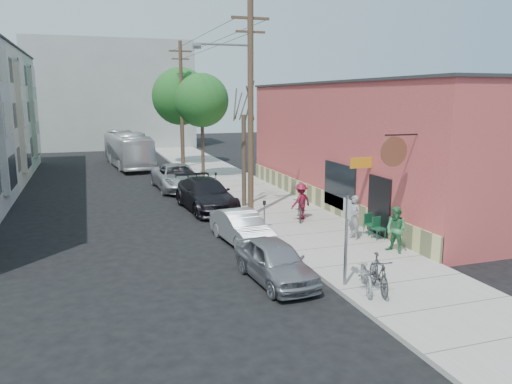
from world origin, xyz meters
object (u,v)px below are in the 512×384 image
object	(u,v)px
sign_post	(346,232)
car_2	(206,195)
parking_meter_near	(264,210)
parking_meter_far	(216,179)
tree_leafy_mid	(202,101)
parked_bike_b	(366,274)
patio_chair_a	(370,224)
patron_grey	(354,217)
tree_bare	(244,161)
car_3	(178,177)
bus	(128,149)
car_1	(242,227)
patron_green	(396,230)
cyclist	(301,201)
car_0	(275,261)
patio_chair_b	(379,229)
tree_leafy_far	(181,96)
utility_pole_near	(249,106)
parked_bike_a	(379,274)

from	to	relation	value
sign_post	car_2	xyz separation A→B (m)	(-1.55, 12.13, -1.02)
parking_meter_near	sign_post	bearing A→B (deg)	-89.19
parking_meter_near	parking_meter_far	size ratio (longest dim) A/B	1.00
tree_leafy_mid	parked_bike_b	world-z (taller)	tree_leafy_mid
parking_meter_far	patio_chair_a	bearing A→B (deg)	-70.74
sign_post	patron_grey	distance (m)	5.24
tree_bare	tree_leafy_mid	distance (m)	10.25
car_3	bus	bearing A→B (deg)	98.18
parked_bike_b	car_2	xyz separation A→B (m)	(-1.96, 12.69, 0.16)
sign_post	tree_leafy_mid	xyz separation A→B (m)	(0.45, 21.62, 3.74)
parking_meter_far	bus	world-z (taller)	bus
sign_post	patron_grey	bearing A→B (deg)	57.52
car_1	patron_green	bearing A→B (deg)	-41.22
patron_grey	parking_meter_near	bearing A→B (deg)	-142.15
parked_bike_b	car_2	distance (m)	12.84
sign_post	cyclist	size ratio (longest dim) A/B	1.64
patron_green	parking_meter_far	bearing A→B (deg)	172.17
cyclist	car_3	xyz separation A→B (m)	(-4.04, 10.19, -0.20)
tree_bare	tree_leafy_mid	xyz separation A→B (m)	(-0.00, 9.79, 3.03)
parking_meter_far	parked_bike_b	xyz separation A→B (m)	(0.51, -16.31, -0.33)
parking_meter_far	patron_green	world-z (taller)	patron_green
cyclist	patron_grey	bearing A→B (deg)	81.48
parking_meter_near	bus	bearing A→B (deg)	99.72
parking_meter_far	car_0	distance (m)	14.53
tree_bare	parked_bike_b	bearing A→B (deg)	-90.17
parking_meter_near	car_1	bearing A→B (deg)	-137.71
tree_bare	tree_leafy_mid	size ratio (longest dim) A/B	0.66
patio_chair_b	car_1	size ratio (longest dim) A/B	0.22
car_2	bus	distance (m)	18.35
parking_meter_near	tree_leafy_far	distance (m)	23.20
patron_green	car_3	bearing A→B (deg)	176.07
utility_pole_near	parked_bike_a	distance (m)	11.45
patio_chair_a	bus	xyz separation A→B (m)	(-7.84, 25.60, 0.86)
parking_meter_far	bus	size ratio (longest dim) A/B	0.12
utility_pole_near	tree_leafy_far	bearing A→B (deg)	88.84
car_2	cyclist	bearing A→B (deg)	-52.04
patron_grey	car_2	distance (m)	8.89
patron_grey	tree_leafy_far	bearing A→B (deg)	176.42
patio_chair_a	utility_pole_near	bearing A→B (deg)	113.09
tree_leafy_mid	patron_grey	bearing A→B (deg)	-82.30
utility_pole_near	bus	xyz separation A→B (m)	(-4.12, 20.67, -3.96)
utility_pole_near	tree_bare	xyz separation A→B (m)	(0.41, 2.21, -2.86)
patio_chair_b	cyclist	bearing A→B (deg)	98.90
parking_meter_far	car_1	world-z (taller)	parking_meter_far
tree_leafy_far	patio_chair_b	world-z (taller)	tree_leafy_far
parking_meter_near	car_2	bearing A→B (deg)	106.05
tree_bare	tree_leafy_far	bearing A→B (deg)	90.00
tree_leafy_mid	car_0	bearing A→B (deg)	-96.28
patio_chair_b	car_0	distance (m)	6.14
parking_meter_near	patron_grey	bearing A→B (deg)	-43.32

